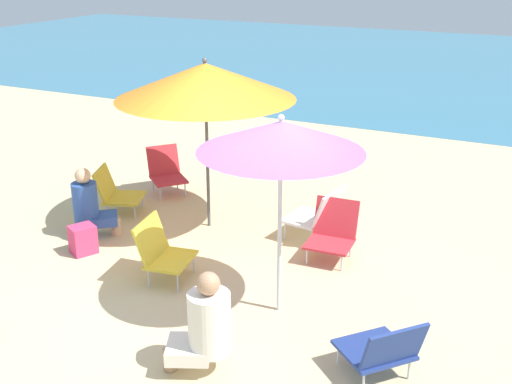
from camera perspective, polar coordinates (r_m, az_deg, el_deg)
The scene contains 13 objects.
ground_plane at distance 6.73m, azimuth -2.41°, elevation -9.05°, with size 40.00×40.00×0.00m, color #D3BC8C.
sea_water at distance 20.41m, azimuth 18.12°, elevation 10.36°, with size 40.00×16.00×0.01m, color teal.
umbrella_purple at distance 5.79m, azimuth 2.20°, elevation 4.86°, with size 1.53×1.53×1.96m.
umbrella_orange at distance 7.78m, azimuth -4.48°, elevation 9.67°, with size 2.16×2.16×2.13m.
beach_chair_a at distance 8.80m, azimuth -12.23°, elevation 0.06°, with size 0.72×0.70×0.61m.
beach_chair_b at distance 6.95m, azimuth -8.33°, elevation -5.02°, with size 0.59×0.63×0.67m.
beach_chair_c at distance 7.43m, azimuth 6.74°, elevation -3.44°, with size 0.54×0.60×0.65m.
beach_chair_d at distance 7.81m, azimuth 5.43°, elevation -1.90°, with size 0.67×0.64×0.67m.
beach_chair_e at distance 9.43m, azimuth -7.90°, elevation 1.87°, with size 0.74×0.72×0.65m.
beach_chair_f at distance 5.50m, azimuth 11.01°, elevation -13.36°, with size 0.80×0.80×0.59m.
person_a at distance 8.09m, azimuth -14.37°, elevation -1.02°, with size 0.53×0.49×0.89m.
person_b at distance 5.45m, azimuth -4.54°, elevation -11.57°, with size 0.58×0.49×0.92m.
beach_bag at distance 7.79m, azimuth -14.93°, elevation -4.05°, with size 0.27×0.23×0.34m, color #DB3866.
Camera 1 is at (2.82, -5.11, 3.35)m, focal length 45.61 mm.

